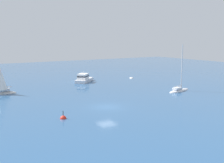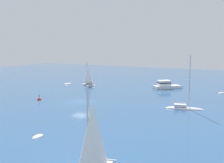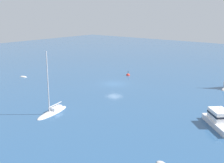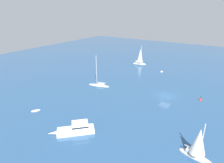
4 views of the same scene
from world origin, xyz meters
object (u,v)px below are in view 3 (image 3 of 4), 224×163
powerboat (221,121)px  channel_buoy (128,75)px  sloop (53,112)px  skiff (23,77)px

powerboat → channel_buoy: powerboat is taller
sloop → channel_buoy: (-25.46, -5.81, -0.18)m
skiff → powerboat: powerboat is taller
skiff → channel_buoy: size_ratio=1.42×
sloop → powerboat: size_ratio=1.33×
powerboat → channel_buoy: size_ratio=4.89×
skiff → powerboat: size_ratio=0.29×
skiff → powerboat: 41.39m
sloop → powerboat: bearing=103.0°
sloop → skiff: bearing=-128.6°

